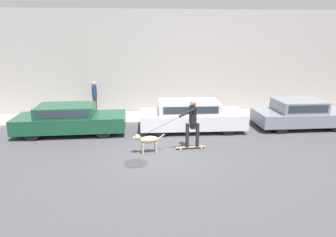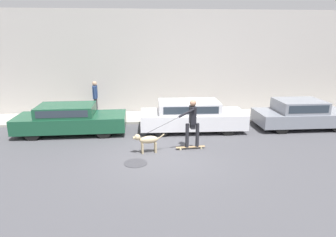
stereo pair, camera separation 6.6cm
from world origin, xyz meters
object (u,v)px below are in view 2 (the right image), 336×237
at_px(skateboarder, 192,121).
at_px(parked_car_0, 70,119).
at_px(parked_car_2, 301,114).
at_px(parked_car_1, 192,116).
at_px(dog, 147,140).
at_px(pedestrian_with_bag, 95,96).

bearing_deg(skateboarder, parked_car_0, -29.35).
height_order(parked_car_0, parked_car_2, parked_car_2).
bearing_deg(parked_car_0, parked_car_2, -0.97).
bearing_deg(skateboarder, parked_car_1, -103.08).
bearing_deg(parked_car_2, dog, -160.41).
bearing_deg(pedestrian_with_bag, parked_car_2, -20.10).
bearing_deg(dog, parked_car_0, -46.58).
height_order(parked_car_1, skateboarder, skateboarder).
distance_m(parked_car_0, parked_car_1, 5.10).
bearing_deg(parked_car_1, parked_car_0, -178.60).
relative_size(parked_car_0, dog, 4.02).
xyz_separation_m(dog, pedestrian_with_bag, (-2.49, 5.13, 0.59)).
bearing_deg(parked_car_2, parked_car_1, 179.75).
bearing_deg(parked_car_1, skateboarder, -97.47).
distance_m(parked_car_0, dog, 4.00).
distance_m(parked_car_1, parked_car_2, 4.90).
height_order(parked_car_1, dog, parked_car_1).
relative_size(parked_car_0, parked_car_2, 1.11).
bearing_deg(pedestrian_with_bag, parked_car_0, -108.09).
bearing_deg(parked_car_1, pedestrian_with_bag, 150.52).
distance_m(dog, pedestrian_with_bag, 5.73).
bearing_deg(parked_car_2, parked_car_0, 179.77).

